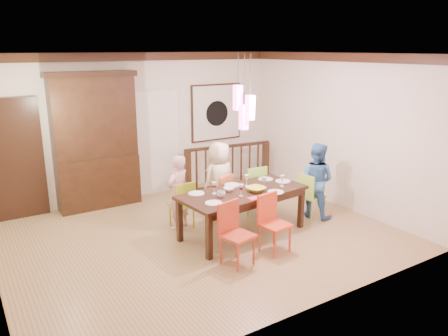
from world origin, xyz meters
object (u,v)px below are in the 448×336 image
china_hutch (95,141)px  balustrade (228,165)px  chair_far_left (181,201)px  chair_end_right (312,192)px  person_far_left (178,192)px  dining_table (243,196)px  person_far_mid (219,180)px  person_end_right (316,180)px

china_hutch → balustrade: size_ratio=1.27×
chair_far_left → balustrade: balustrade is taller
chair_end_right → person_far_left: 2.43m
chair_end_right → dining_table: bearing=85.7°
chair_far_left → chair_end_right: (2.21, -0.86, -0.00)m
china_hutch → balustrade: (2.76, -0.35, -0.79)m
chair_far_left → chair_end_right: 2.37m
chair_end_right → china_hutch: (-3.09, 2.64, 0.82)m
dining_table → person_far_mid: person_far_mid is taller
chair_end_right → china_hutch: size_ratio=0.32×
dining_table → chair_far_left: 1.09m
chair_end_right → chair_far_left: bearing=66.4°
chair_end_right → balustrade: (-0.33, 2.29, 0.03)m
dining_table → chair_far_left: (-0.71, 0.81, -0.19)m
balustrade → chair_end_right: bearing=-75.2°
person_far_mid → person_end_right: person_far_mid is taller
chair_far_left → person_far_left: person_far_left is taller
china_hutch → person_far_mid: china_hutch is taller
balustrade → person_far_mid: bearing=-121.3°
person_far_left → person_end_right: bearing=139.9°
chair_far_left → person_end_right: (2.28, -0.86, 0.21)m
dining_table → chair_far_left: chair_far_left is taller
person_far_left → person_end_right: (2.34, -0.84, 0.05)m
person_far_mid → person_end_right: (1.49, -0.90, -0.01)m
chair_end_right → person_far_mid: (-1.42, 0.90, 0.23)m
china_hutch → balustrade: china_hutch is taller
chair_far_left → person_far_mid: size_ratio=0.59×
chair_end_right → person_end_right: bearing=-92.5°
balustrade → chair_far_left: bearing=-135.9°
chair_end_right → person_far_mid: size_ratio=0.59×
person_far_left → dining_table: bearing=114.2°
dining_table → person_end_right: bearing=-7.5°
chair_end_right → person_far_left: bearing=67.3°
person_far_mid → china_hutch: bearing=-53.9°
china_hutch → person_far_left: bearing=-65.6°
person_far_left → person_end_right: 2.49m
chair_end_right → china_hutch: 4.14m
dining_table → person_far_mid: size_ratio=1.57×
chair_end_right → person_end_right: person_end_right is taller
person_far_left → person_far_mid: size_ratio=0.92×
person_far_mid → chair_end_right: bearing=140.1°
person_far_left → chair_end_right: bearing=139.3°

